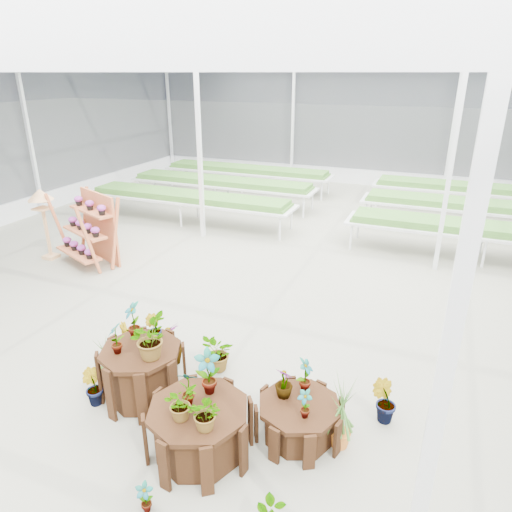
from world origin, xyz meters
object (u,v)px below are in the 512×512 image
at_px(shelf_rack, 86,230).
at_px(plinth_low, 299,419).
at_px(plinth_tall, 143,373).
at_px(bird_table, 45,224).
at_px(plinth_mid, 199,430).

bearing_deg(shelf_rack, plinth_low, -6.64).
distance_m(plinth_tall, bird_table, 6.16).
bearing_deg(plinth_low, bird_table, 155.56).
height_order(plinth_tall, shelf_rack, shelf_rack).
relative_size(plinth_mid, bird_table, 0.71).
bearing_deg(shelf_rack, plinth_tall, -19.13).
distance_m(plinth_low, shelf_rack, 7.11).
xyz_separation_m(plinth_mid, shelf_rack, (-5.19, 4.13, 0.50)).
xyz_separation_m(plinth_mid, bird_table, (-6.30, 4.02, 0.54)).
bearing_deg(bird_table, shelf_rack, 29.51).
xyz_separation_m(plinth_tall, plinth_low, (2.20, 0.10, -0.15)).
bearing_deg(plinth_low, plinth_mid, -145.01).
distance_m(plinth_low, bird_table, 8.04).
xyz_separation_m(plinth_tall, shelf_rack, (-3.99, 3.53, 0.44)).
height_order(plinth_low, shelf_rack, shelf_rack).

